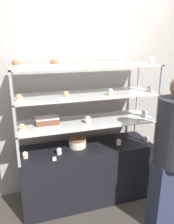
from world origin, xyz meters
TOP-DOWN VIEW (x-y plane):
  - ground_plane at (0.00, 0.00)m, footprint 20.00×20.00m
  - back_wall at (0.00, 0.38)m, footprint 8.00×0.05m
  - display_base at (0.00, 0.00)m, footprint 1.50×0.47m
  - display_riser_lower at (0.00, 0.00)m, footprint 1.50×0.47m
  - display_riser_middle at (0.00, 0.00)m, footprint 1.50×0.47m
  - display_riser_upper at (0.00, 0.00)m, footprint 1.50×0.47m
  - layer_cake_centerpiece at (-0.11, 0.02)m, footprint 0.20×0.20m
  - sheet_cake_frosted at (-0.42, 0.06)m, footprint 0.24×0.16m
  - cupcake_0 at (-0.68, -0.06)m, footprint 0.06×0.06m
  - cupcake_1 at (-0.34, -0.09)m, footprint 0.06×0.06m
  - cupcake_2 at (0.36, -0.07)m, footprint 0.06×0.06m
  - cupcake_3 at (0.71, -0.10)m, footprint 0.06×0.06m
  - price_tag_0 at (-0.41, -0.21)m, footprint 0.04×0.00m
  - cupcake_4 at (-0.68, -0.08)m, footprint 0.07×0.07m
  - cupcake_5 at (-0.01, -0.05)m, footprint 0.07×0.07m
  - cupcake_6 at (0.69, -0.04)m, footprint 0.07×0.07m
  - price_tag_1 at (0.51, -0.21)m, footprint 0.04×0.00m
  - cupcake_7 at (-0.68, -0.09)m, footprint 0.06×0.06m
  - cupcake_8 at (-0.24, -0.09)m, footprint 0.06×0.06m
  - cupcake_9 at (0.22, -0.11)m, footprint 0.06×0.06m
  - cupcake_10 at (0.69, -0.08)m, footprint 0.06×0.06m
  - price_tag_2 at (-0.31, -0.21)m, footprint 0.04×0.00m
  - cupcake_11 at (-0.68, -0.09)m, footprint 0.06×0.06m
  - cupcake_12 at (-0.35, -0.11)m, footprint 0.06×0.06m
  - cupcake_13 at (-0.01, -0.06)m, footprint 0.06×0.06m
  - cupcake_14 at (0.35, -0.08)m, footprint 0.06×0.06m
  - cupcake_15 at (0.68, -0.11)m, footprint 0.06×0.06m
  - price_tag_3 at (-0.28, -0.21)m, footprint 0.04×0.00m
  - customer_figure at (0.66, -0.62)m, footprint 0.36×0.36m

SIDE VIEW (x-z plane):
  - ground_plane at x=0.00m, z-range 0.00..0.00m
  - display_base at x=0.00m, z-range 0.00..0.70m
  - price_tag_0 at x=-0.41m, z-range 0.70..0.74m
  - cupcake_0 at x=-0.68m, z-range 0.70..0.77m
  - cupcake_1 at x=-0.34m, z-range 0.70..0.77m
  - cupcake_2 at x=0.36m, z-range 0.70..0.77m
  - cupcake_3 at x=0.71m, z-range 0.70..0.77m
  - layer_cake_centerpiece at x=-0.11m, z-range 0.70..0.80m
  - customer_figure at x=0.66m, z-range 0.05..1.61m
  - display_riser_lower at x=0.00m, z-range 0.83..1.13m
  - price_tag_1 at x=0.51m, z-range 1.00..1.04m
  - sheet_cake_frosted at x=-0.42m, z-range 1.00..1.07m
  - cupcake_4 at x=-0.68m, z-range 1.00..1.07m
  - cupcake_5 at x=-0.01m, z-range 1.00..1.07m
  - cupcake_6 at x=0.69m, z-range 1.00..1.07m
  - display_riser_middle at x=0.00m, z-range 1.13..1.43m
  - back_wall at x=0.00m, z-range 0.00..2.60m
  - price_tag_2 at x=-0.31m, z-range 1.30..1.34m
  - cupcake_7 at x=-0.68m, z-range 1.30..1.37m
  - cupcake_8 at x=-0.24m, z-range 1.30..1.37m
  - cupcake_9 at x=0.22m, z-range 1.30..1.37m
  - cupcake_10 at x=0.69m, z-range 1.30..1.37m
  - display_riser_upper at x=0.00m, z-range 1.43..1.74m
  - price_tag_3 at x=-0.28m, z-range 1.60..1.65m
  - cupcake_11 at x=-0.68m, z-range 1.60..1.68m
  - cupcake_12 at x=-0.35m, z-range 1.60..1.68m
  - cupcake_13 at x=-0.01m, z-range 1.60..1.68m
  - cupcake_14 at x=0.35m, z-range 1.60..1.68m
  - cupcake_15 at x=0.68m, z-range 1.60..1.68m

